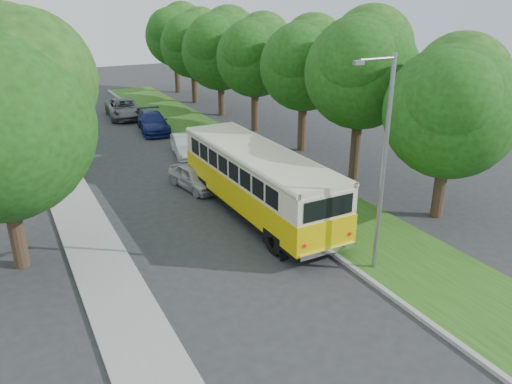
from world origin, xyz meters
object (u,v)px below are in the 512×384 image
car_silver (195,177)px  vintage_bus (258,183)px  car_white (185,145)px  car_blue (153,122)px  car_grey (124,109)px  lamppost_near (382,161)px  lamppost_far (47,99)px

car_silver → vintage_bus: bearing=-83.9°
car_white → car_blue: bearing=101.1°
vintage_bus → car_grey: size_ratio=2.00×
lamppost_near → car_grey: bearing=94.1°
lamppost_near → lamppost_far: 20.53m
lamppost_far → vintage_bus: bearing=-58.3°
lamppost_far → lamppost_near: bearing=-64.3°
lamppost_far → car_blue: 9.86m
vintage_bus → lamppost_near: bearing=-78.0°
vintage_bus → car_silver: vintage_bus is taller
vintage_bus → car_blue: vintage_bus is taller
lamppost_near → vintage_bus: size_ratio=0.73×
lamppost_far → car_grey: size_ratio=1.36×
vintage_bus → car_blue: 17.32m
lamppost_near → lamppost_far: (-8.91, 18.50, -0.25)m
lamppost_far → car_white: bearing=-11.1°
car_white → lamppost_far: bearing=179.3°
car_grey → vintage_bus: bearing=-83.2°
car_silver → car_grey: car_grey is taller
lamppost_near → car_silver: bearing=104.1°
lamppost_near → car_blue: bearing=93.1°
lamppost_far → car_silver: size_ratio=1.98×
car_silver → car_white: car_white is taller
car_white → car_blue: size_ratio=0.81×
car_silver → car_grey: size_ratio=0.69×
lamppost_near → car_white: bearing=94.1°
car_silver → car_white: bearing=64.7°
lamppost_near → lamppost_far: bearing=115.7°
car_white → car_grey: bearing=104.6°
lamppost_far → car_blue: lamppost_far is taller
car_silver → car_blue: (1.53, 12.61, 0.08)m
car_grey → car_blue: bearing=-76.5°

